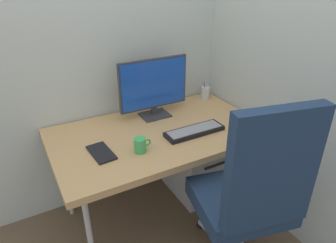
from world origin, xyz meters
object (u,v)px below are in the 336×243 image
object	(u,v)px
pen_holder	(205,93)
monitor	(154,86)
filing_cabinet	(197,161)
keyboard	(194,131)
mouse	(238,119)
office_chair	(251,194)
coffee_mug	(140,145)
notebook	(101,153)

from	to	relation	value
pen_holder	monitor	bearing A→B (deg)	-171.00
filing_cabinet	keyboard	xyz separation A→B (m)	(-0.21, -0.24, 0.45)
mouse	office_chair	bearing A→B (deg)	-116.76
office_chair	monitor	xyz separation A→B (m)	(-0.10, 0.92, 0.31)
office_chair	mouse	xyz separation A→B (m)	(0.37, 0.55, 0.11)
monitor	keyboard	xyz separation A→B (m)	(0.11, -0.36, -0.21)
filing_cabinet	monitor	xyz separation A→B (m)	(-0.32, 0.13, 0.66)
mouse	pen_holder	world-z (taller)	pen_holder
filing_cabinet	coffee_mug	bearing A→B (deg)	-155.84
pen_holder	notebook	xyz separation A→B (m)	(-1.00, -0.39, -0.05)
coffee_mug	notebook	bearing A→B (deg)	156.30
office_chair	coffee_mug	distance (m)	0.66
filing_cabinet	office_chair	bearing A→B (deg)	-105.27
keyboard	mouse	bearing A→B (deg)	-0.58
mouse	coffee_mug	xyz separation A→B (m)	(-0.76, -0.03, 0.03)
keyboard	pen_holder	bearing A→B (deg)	48.31
mouse	notebook	world-z (taller)	mouse
office_chair	pen_holder	bearing A→B (deg)	67.90
monitor	keyboard	world-z (taller)	monitor
mouse	pen_holder	distance (m)	0.45
office_chair	mouse	distance (m)	0.67
keyboard	mouse	world-z (taller)	mouse
pen_holder	notebook	world-z (taller)	pen_holder
monitor	coffee_mug	xyz separation A→B (m)	(-0.29, -0.40, -0.18)
mouse	pen_holder	size ratio (longest dim) A/B	0.56
office_chair	notebook	xyz separation A→B (m)	(-0.60, 0.61, 0.09)
pen_holder	notebook	bearing A→B (deg)	-158.90
coffee_mug	filing_cabinet	bearing A→B (deg)	24.16
notebook	coffee_mug	world-z (taller)	coffee_mug
mouse	keyboard	bearing A→B (deg)	-173.53
office_chair	monitor	distance (m)	0.98
notebook	coffee_mug	distance (m)	0.23
filing_cabinet	pen_holder	xyz separation A→B (m)	(0.19, 0.21, 0.49)
pen_holder	coffee_mug	xyz separation A→B (m)	(-0.79, -0.48, -0.01)
monitor	pen_holder	distance (m)	0.54
filing_cabinet	coffee_mug	xyz separation A→B (m)	(-0.61, -0.27, 0.48)
monitor	mouse	size ratio (longest dim) A/B	5.51
pen_holder	notebook	size ratio (longest dim) A/B	0.76
office_chair	mouse	world-z (taller)	office_chair
office_chair	mouse	bearing A→B (deg)	56.19
office_chair	filing_cabinet	bearing A→B (deg)	74.73
pen_holder	coffee_mug	size ratio (longest dim) A/B	1.55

